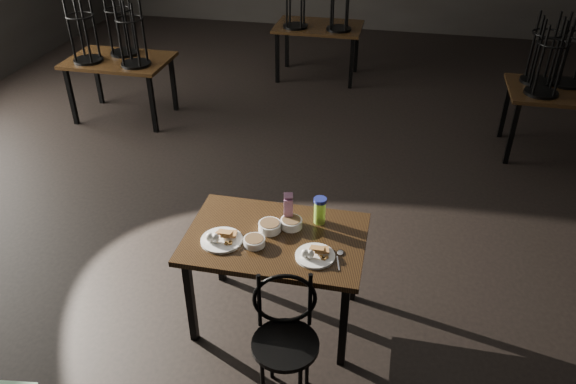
% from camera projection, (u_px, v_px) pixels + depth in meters
% --- Properties ---
extents(main_table, '(1.20, 0.80, 0.75)m').
position_uv_depth(main_table, '(276.00, 246.00, 3.79)').
color(main_table, black).
rests_on(main_table, ground).
extents(plate_left, '(0.28, 0.28, 0.09)m').
position_uv_depth(plate_left, '(221.00, 238.00, 3.69)').
color(plate_left, white).
rests_on(plate_left, main_table).
extents(plate_right, '(0.26, 0.26, 0.08)m').
position_uv_depth(plate_right, '(315.00, 254.00, 3.55)').
color(plate_right, white).
rests_on(plate_right, main_table).
extents(bowl_near, '(0.15, 0.15, 0.06)m').
position_uv_depth(bowl_near, '(270.00, 226.00, 3.78)').
color(bowl_near, white).
rests_on(bowl_near, main_table).
extents(bowl_far, '(0.15, 0.15, 0.06)m').
position_uv_depth(bowl_far, '(291.00, 223.00, 3.82)').
color(bowl_far, white).
rests_on(bowl_far, main_table).
extents(bowl_big, '(0.14, 0.14, 0.05)m').
position_uv_depth(bowl_big, '(254.00, 241.00, 3.66)').
color(bowl_big, white).
rests_on(bowl_big, main_table).
extents(juice_carton, '(0.07, 0.07, 0.24)m').
position_uv_depth(juice_carton, '(288.00, 208.00, 3.82)').
color(juice_carton, '#851862').
rests_on(juice_carton, main_table).
extents(water_bottle, '(0.12, 0.12, 0.20)m').
position_uv_depth(water_bottle, '(320.00, 210.00, 3.83)').
color(water_bottle, '#B0EF46').
rests_on(water_bottle, main_table).
extents(spoon, '(0.06, 0.21, 0.01)m').
position_uv_depth(spoon, '(340.00, 254.00, 3.58)').
color(spoon, silver).
rests_on(spoon, main_table).
extents(bentwood_chair, '(0.44, 0.43, 0.86)m').
position_uv_depth(bentwood_chair, '(285.00, 330.00, 3.36)').
color(bentwood_chair, black).
rests_on(bentwood_chair, ground).
extents(bg_table_left, '(1.20, 0.80, 1.48)m').
position_uv_depth(bg_table_left, '(117.00, 57.00, 6.63)').
color(bg_table_left, black).
rests_on(bg_table_left, ground).
extents(bg_table_right, '(1.20, 0.80, 1.48)m').
position_uv_depth(bg_table_right, '(567.00, 86.00, 5.82)').
color(bg_table_right, black).
rests_on(bg_table_right, ground).
extents(bg_table_far, '(1.20, 0.80, 1.48)m').
position_uv_depth(bg_table_far, '(318.00, 26.00, 7.76)').
color(bg_table_far, black).
rests_on(bg_table_far, ground).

